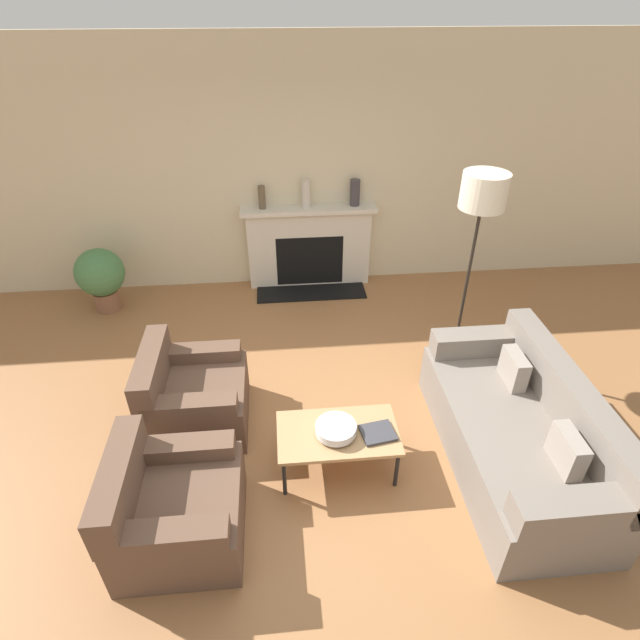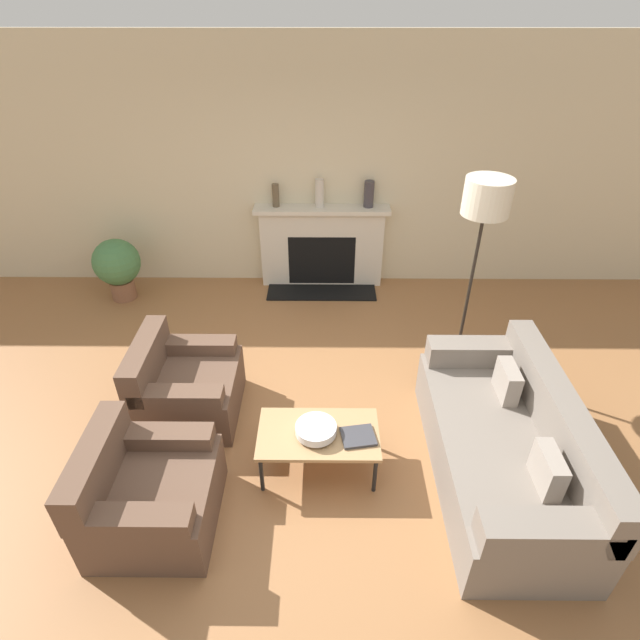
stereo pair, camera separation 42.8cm
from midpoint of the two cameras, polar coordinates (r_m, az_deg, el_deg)
name	(u,v)px [view 1 (the left image)]	position (r m, az deg, el deg)	size (l,w,h in m)	color
ground_plane	(316,451)	(4.34, -3.34, -14.87)	(18.00, 18.00, 0.00)	#99663D
wall_back	(293,170)	(6.14, -5.14, 16.67)	(18.00, 0.06, 2.90)	beige
fireplace	(309,248)	(6.35, -3.19, 8.21)	(1.64, 0.59, 1.04)	beige
couch	(519,432)	(4.27, 19.11, -12.14)	(0.93, 1.97, 0.84)	slate
armchair_near	(174,508)	(3.84, -19.69, -19.71)	(0.84, 0.87, 0.77)	brown
armchair_far	(193,396)	(4.57, -17.00, -8.42)	(0.84, 0.87, 0.77)	brown
coffee_table	(338,435)	(3.97, -1.12, -13.10)	(0.94, 0.54, 0.39)	tan
bowl	(336,429)	(3.90, -1.39, -12.44)	(0.32, 0.32, 0.09)	silver
book	(378,433)	(3.93, 3.46, -12.85)	(0.29, 0.25, 0.02)	#38383D
floor_lamp	(482,204)	(4.56, 15.41, 12.62)	(0.40, 0.40, 1.97)	black
mantel_vase_left	(262,197)	(6.11, -8.72, 13.66)	(0.08, 0.08, 0.27)	brown
mantel_vase_center_left	(306,193)	(6.09, -3.69, 14.21)	(0.10, 0.10, 0.33)	beige
mantel_vase_center_right	(355,193)	(6.14, 1.96, 14.32)	(0.12, 0.12, 0.31)	#3D383D
potted_plant	(101,275)	(6.43, -25.57, 4.57)	(0.56, 0.56, 0.77)	brown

